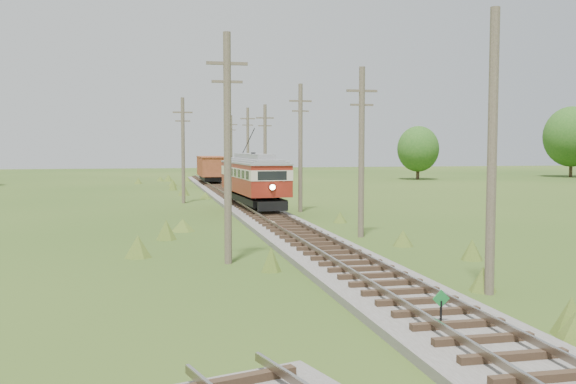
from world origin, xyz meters
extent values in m
plane|color=#284715|center=(0.00, 0.00, 0.00)|extent=(260.00, 260.00, 0.00)
cube|color=#605B54|center=(0.00, 34.00, 0.12)|extent=(3.60, 96.00, 0.25)
cube|color=#726659|center=(-0.72, 34.00, 0.48)|extent=(0.08, 96.00, 0.17)
cube|color=#726659|center=(0.72, 34.00, 0.48)|extent=(0.08, 96.00, 0.17)
cube|color=#2D2116|center=(0.00, 34.00, 0.33)|extent=(2.40, 96.00, 0.16)
cylinder|color=black|center=(-0.20, 1.50, 0.40)|extent=(0.06, 0.06, 0.80)
cube|color=#1C7E33|center=(-0.20, 1.50, 0.85)|extent=(0.45, 0.03, 0.45)
cube|color=black|center=(0.00, 32.00, 0.99)|extent=(2.78, 10.64, 0.43)
cube|color=maroon|center=(0.00, 32.00, 1.94)|extent=(3.23, 11.58, 1.05)
cube|color=beige|center=(0.00, 32.00, 2.80)|extent=(3.26, 11.63, 0.67)
cube|color=black|center=(0.00, 32.00, 2.80)|extent=(3.26, 11.12, 0.53)
cube|color=maroon|center=(0.00, 32.00, 3.28)|extent=(3.23, 11.58, 0.29)
cube|color=gray|center=(0.00, 32.00, 3.60)|extent=(3.29, 11.69, 0.36)
cube|color=gray|center=(0.00, 32.00, 3.92)|extent=(1.62, 8.64, 0.38)
sphere|color=#FFF2BF|center=(0.28, 26.19, 2.09)|extent=(0.34, 0.34, 0.34)
cylinder|color=black|center=(-0.08, 33.71, 5.00)|extent=(0.27, 4.45, 1.84)
cylinder|color=black|center=(-0.50, 27.63, 0.94)|extent=(0.15, 0.77, 0.76)
cylinder|color=black|center=(0.93, 27.70, 0.94)|extent=(0.15, 0.77, 0.76)
cylinder|color=black|center=(-0.93, 36.29, 0.94)|extent=(0.15, 0.77, 0.76)
cylinder|color=black|center=(0.50, 36.36, 0.94)|extent=(0.15, 0.77, 0.76)
cube|color=black|center=(0.00, 63.71, 0.94)|extent=(2.26, 7.78, 0.54)
cube|color=brown|center=(0.00, 63.71, 2.29)|extent=(2.82, 8.64, 2.16)
cube|color=brown|center=(0.00, 63.71, 3.42)|extent=(2.88, 8.82, 0.13)
cylinder|color=black|center=(-0.81, 61.12, 0.99)|extent=(0.13, 0.86, 0.86)
cylinder|color=black|center=(0.81, 61.12, 0.99)|extent=(0.13, 0.86, 0.86)
cylinder|color=black|center=(-0.81, 66.30, 0.99)|extent=(0.13, 0.86, 0.86)
cylinder|color=black|center=(0.81, 66.30, 0.99)|extent=(0.13, 0.86, 0.86)
cone|color=gray|center=(3.48, 50.72, 0.61)|extent=(3.24, 3.24, 1.21)
cone|color=gray|center=(4.29, 49.71, 0.35)|extent=(1.82, 1.82, 0.71)
cylinder|color=brown|center=(3.10, 5.00, 4.40)|extent=(0.30, 0.30, 8.80)
cylinder|color=brown|center=(3.30, 18.00, 4.30)|extent=(0.30, 0.30, 8.60)
cube|color=brown|center=(3.30, 18.00, 7.40)|extent=(1.60, 0.12, 0.12)
cube|color=brown|center=(3.30, 18.00, 6.70)|extent=(1.20, 0.10, 0.10)
cylinder|color=brown|center=(3.20, 31.00, 4.50)|extent=(0.30, 0.30, 9.00)
cube|color=brown|center=(3.20, 31.00, 7.80)|extent=(1.60, 0.12, 0.12)
cube|color=brown|center=(3.20, 31.00, 7.10)|extent=(1.20, 0.10, 0.10)
cylinder|color=brown|center=(3.00, 44.00, 4.20)|extent=(0.30, 0.30, 8.40)
cube|color=brown|center=(3.00, 44.00, 7.20)|extent=(1.60, 0.12, 0.12)
cube|color=brown|center=(3.00, 44.00, 6.50)|extent=(1.20, 0.10, 0.10)
cylinder|color=brown|center=(3.40, 57.00, 4.45)|extent=(0.30, 0.30, 8.90)
cube|color=brown|center=(3.40, 57.00, 7.70)|extent=(1.60, 0.12, 0.12)
cube|color=brown|center=(3.40, 57.00, 7.00)|extent=(1.20, 0.10, 0.10)
cylinder|color=brown|center=(3.20, 70.00, 4.35)|extent=(0.30, 0.30, 8.70)
cube|color=brown|center=(3.20, 70.00, 7.50)|extent=(1.60, 0.12, 0.12)
cube|color=brown|center=(3.20, 70.00, 6.80)|extent=(1.20, 0.10, 0.10)
cylinder|color=brown|center=(-4.20, 12.00, 4.50)|extent=(0.30, 0.30, 9.00)
cube|color=brown|center=(-4.20, 12.00, 7.80)|extent=(1.60, 0.12, 0.12)
cube|color=brown|center=(-4.20, 12.00, 7.10)|extent=(1.20, 0.10, 0.10)
cylinder|color=brown|center=(-4.50, 40.00, 4.30)|extent=(0.30, 0.30, 8.60)
cube|color=brown|center=(-4.50, 40.00, 7.40)|extent=(1.60, 0.12, 0.12)
cube|color=brown|center=(-4.50, 40.00, 6.70)|extent=(1.20, 0.10, 0.10)
cylinder|color=#38281C|center=(56.00, 74.00, 1.80)|extent=(0.50, 0.50, 3.60)
ellipsoid|color=#225519|center=(56.00, 74.00, 6.20)|extent=(8.40, 8.40, 9.24)
cylinder|color=#38281C|center=(30.00, 72.00, 1.26)|extent=(0.50, 0.50, 2.52)
ellipsoid|color=#225519|center=(30.00, 72.00, 4.34)|extent=(5.88, 5.88, 6.47)
camera|label=1|loc=(-7.17, -12.90, 4.57)|focal=40.00mm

